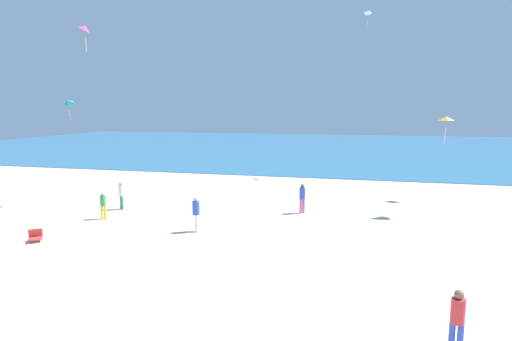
{
  "coord_description": "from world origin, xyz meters",
  "views": [
    {
      "loc": [
        3.59,
        -9.23,
        5.69
      ],
      "look_at": [
        0.0,
        5.11,
        3.52
      ],
      "focal_mm": 29.44,
      "sensor_mm": 36.0,
      "label": 1
    }
  ],
  "objects_px": {
    "person_1": "(302,196)",
    "kite_magenta": "(86,28)",
    "person_2": "(457,318)",
    "person_4": "(196,212)",
    "person_0": "(103,204)",
    "kite_yellow": "(446,119)",
    "person_3": "(121,194)",
    "beach_chair_far_left": "(35,236)",
    "kite_teal": "(68,102)",
    "kite_white": "(367,13)"
  },
  "relations": [
    {
      "from": "person_1",
      "to": "person_2",
      "type": "relative_size",
      "value": 1.02
    },
    {
      "from": "person_2",
      "to": "person_4",
      "type": "height_order",
      "value": "person_4"
    },
    {
      "from": "person_2",
      "to": "kite_white",
      "type": "bearing_deg",
      "value": 21.76
    },
    {
      "from": "person_2",
      "to": "kite_yellow",
      "type": "bearing_deg",
      "value": 8.6
    },
    {
      "from": "beach_chair_far_left",
      "to": "kite_teal",
      "type": "xyz_separation_m",
      "value": [
        -3.22,
        6.8,
        5.84
      ]
    },
    {
      "from": "person_1",
      "to": "kite_magenta",
      "type": "height_order",
      "value": "kite_magenta"
    },
    {
      "from": "kite_yellow",
      "to": "person_0",
      "type": "bearing_deg",
      "value": -151.99
    },
    {
      "from": "person_0",
      "to": "kite_teal",
      "type": "relative_size",
      "value": 1.17
    },
    {
      "from": "kite_yellow",
      "to": "person_1",
      "type": "bearing_deg",
      "value": -144.42
    },
    {
      "from": "person_0",
      "to": "person_3",
      "type": "xyz_separation_m",
      "value": [
        -0.25,
        2.14,
        0.09
      ]
    },
    {
      "from": "kite_white",
      "to": "kite_magenta",
      "type": "bearing_deg",
      "value": -120.27
    },
    {
      "from": "person_0",
      "to": "person_4",
      "type": "height_order",
      "value": "person_4"
    },
    {
      "from": "person_3",
      "to": "kite_yellow",
      "type": "distance_m",
      "value": 20.12
    },
    {
      "from": "person_0",
      "to": "person_1",
      "type": "distance_m",
      "value": 10.57
    },
    {
      "from": "person_2",
      "to": "beach_chair_far_left",
      "type": "bearing_deg",
      "value": 90.4
    },
    {
      "from": "person_4",
      "to": "person_1",
      "type": "bearing_deg",
      "value": 23.93
    },
    {
      "from": "beach_chair_far_left",
      "to": "person_2",
      "type": "bearing_deg",
      "value": 35.26
    },
    {
      "from": "kite_teal",
      "to": "kite_yellow",
      "type": "xyz_separation_m",
      "value": [
        21.87,
        6.76,
        -0.99
      ]
    },
    {
      "from": "person_0",
      "to": "kite_yellow",
      "type": "xyz_separation_m",
      "value": [
        17.97,
        9.56,
        4.26
      ]
    },
    {
      "from": "beach_chair_far_left",
      "to": "kite_magenta",
      "type": "height_order",
      "value": "kite_magenta"
    },
    {
      "from": "beach_chair_far_left",
      "to": "kite_yellow",
      "type": "bearing_deg",
      "value": 88.1
    },
    {
      "from": "person_4",
      "to": "kite_magenta",
      "type": "height_order",
      "value": "kite_magenta"
    },
    {
      "from": "beach_chair_far_left",
      "to": "kite_white",
      "type": "relative_size",
      "value": 0.62
    },
    {
      "from": "beach_chair_far_left",
      "to": "kite_yellow",
      "type": "distance_m",
      "value": 23.56
    },
    {
      "from": "person_2",
      "to": "person_4",
      "type": "relative_size",
      "value": 0.96
    },
    {
      "from": "kite_magenta",
      "to": "beach_chair_far_left",
      "type": "bearing_deg",
      "value": -131.06
    },
    {
      "from": "person_3",
      "to": "kite_teal",
      "type": "xyz_separation_m",
      "value": [
        -3.64,
        0.66,
        5.16
      ]
    },
    {
      "from": "person_2",
      "to": "person_4",
      "type": "bearing_deg",
      "value": 68.08
    },
    {
      "from": "kite_white",
      "to": "kite_yellow",
      "type": "xyz_separation_m",
      "value": [
        4.95,
        -8.94,
        -8.47
      ]
    },
    {
      "from": "kite_teal",
      "to": "kite_magenta",
      "type": "height_order",
      "value": "kite_magenta"
    },
    {
      "from": "person_1",
      "to": "person_2",
      "type": "bearing_deg",
      "value": -17.78
    },
    {
      "from": "kite_magenta",
      "to": "person_2",
      "type": "bearing_deg",
      "value": -25.51
    },
    {
      "from": "person_2",
      "to": "person_1",
      "type": "bearing_deg",
      "value": 40.15
    },
    {
      "from": "person_3",
      "to": "kite_magenta",
      "type": "distance_m",
      "value": 9.36
    },
    {
      "from": "kite_teal",
      "to": "kite_white",
      "type": "bearing_deg",
      "value": 42.86
    },
    {
      "from": "beach_chair_far_left",
      "to": "kite_magenta",
      "type": "distance_m",
      "value": 9.33
    },
    {
      "from": "person_4",
      "to": "kite_magenta",
      "type": "bearing_deg",
      "value": 169.88
    },
    {
      "from": "person_3",
      "to": "person_4",
      "type": "relative_size",
      "value": 0.96
    },
    {
      "from": "kite_teal",
      "to": "kite_magenta",
      "type": "distance_m",
      "value": 7.58
    },
    {
      "from": "beach_chair_far_left",
      "to": "person_3",
      "type": "bearing_deg",
      "value": 138.17
    },
    {
      "from": "kite_yellow",
      "to": "kite_teal",
      "type": "bearing_deg",
      "value": -162.81
    },
    {
      "from": "person_4",
      "to": "kite_yellow",
      "type": "bearing_deg",
      "value": 16.64
    },
    {
      "from": "kite_yellow",
      "to": "kite_magenta",
      "type": "xyz_separation_m",
      "value": [
        -16.94,
        -11.6,
        4.11
      ]
    },
    {
      "from": "kite_teal",
      "to": "kite_magenta",
      "type": "relative_size",
      "value": 1.04
    },
    {
      "from": "person_4",
      "to": "kite_teal",
      "type": "xyz_separation_m",
      "value": [
        -9.45,
        3.75,
        5.12
      ]
    },
    {
      "from": "person_1",
      "to": "kite_teal",
      "type": "distance_m",
      "value": 14.73
    },
    {
      "from": "person_1",
      "to": "person_2",
      "type": "xyz_separation_m",
      "value": [
        5.31,
        -12.56,
        -0.02
      ]
    },
    {
      "from": "person_3",
      "to": "kite_teal",
      "type": "height_order",
      "value": "kite_teal"
    },
    {
      "from": "person_1",
      "to": "kite_white",
      "type": "distance_m",
      "value": 19.65
    },
    {
      "from": "person_4",
      "to": "kite_yellow",
      "type": "height_order",
      "value": "kite_yellow"
    }
  ]
}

